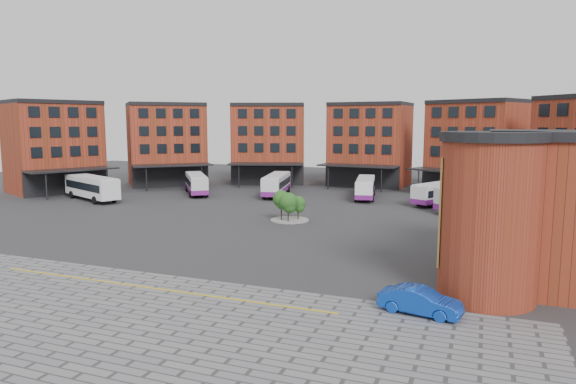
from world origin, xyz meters
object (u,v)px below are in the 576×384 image
(bus_b, at_px, (196,183))
(bus_d, at_px, (365,187))
(bus_e, at_px, (441,192))
(bus_c, at_px, (277,184))
(bus_a, at_px, (92,186))
(bus_f, at_px, (478,198))
(tree_island, at_px, (289,204))
(blue_car, at_px, (420,301))

(bus_b, distance_m, bus_d, 26.19)
(bus_e, bearing_deg, bus_c, -151.68)
(bus_a, relative_size, bus_c, 1.04)
(bus_d, relative_size, bus_f, 1.04)
(tree_island, xyz_separation_m, blue_car, (17.38, -23.74, -1.24))
(bus_c, distance_m, bus_f, 29.40)
(bus_c, relative_size, bus_d, 1.07)
(bus_c, bearing_deg, bus_e, -11.94)
(bus_a, height_order, bus_d, bus_a)
(bus_a, bearing_deg, bus_f, -55.10)
(bus_f, bearing_deg, tree_island, -101.67)
(bus_b, height_order, bus_c, bus_c)
(bus_f, bearing_deg, bus_c, -146.11)
(bus_d, bearing_deg, bus_a, -166.58)
(bus_f, distance_m, blue_car, 38.10)
(tree_island, distance_m, bus_e, 24.23)
(tree_island, relative_size, bus_a, 0.36)
(tree_island, relative_size, bus_f, 0.41)
(bus_a, xyz_separation_m, blue_car, (49.57, -28.38, -1.27))
(bus_e, height_order, blue_car, bus_e)
(bus_c, distance_m, blue_car, 50.11)
(bus_f, bearing_deg, bus_e, 178.13)
(bus_a, xyz_separation_m, bus_e, (47.31, 14.29, -0.42))
(bus_b, bearing_deg, blue_car, -82.01)
(tree_island, relative_size, bus_c, 0.37)
(tree_island, bearing_deg, bus_a, 171.79)
(bus_b, relative_size, bus_d, 0.94)
(bus_d, xyz_separation_m, blue_car, (13.16, -44.33, -0.86))
(bus_e, bearing_deg, bus_a, -135.33)
(bus_b, xyz_separation_m, bus_d, (25.72, 4.93, -0.05))
(bus_b, height_order, blue_car, bus_b)
(bus_c, xyz_separation_m, bus_f, (29.05, -4.48, 0.06))
(bus_d, bearing_deg, blue_car, -83.70)
(tree_island, xyz_separation_m, bus_b, (-21.51, 15.66, -0.33))
(bus_e, xyz_separation_m, blue_car, (2.26, -42.67, -0.85))
(bus_f, bearing_deg, blue_car, -51.09)
(bus_e, distance_m, bus_f, 6.66)
(bus_d, bearing_deg, bus_b, -179.39)
(bus_b, xyz_separation_m, bus_c, (12.32, 3.08, 0.07))
(bus_a, height_order, bus_b, bus_a)
(bus_d, xyz_separation_m, bus_f, (15.65, -6.33, 0.18))
(bus_a, bearing_deg, bus_e, -48.76)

